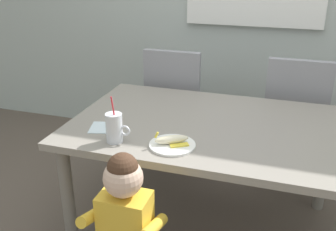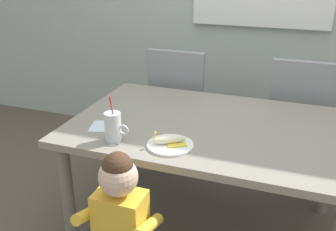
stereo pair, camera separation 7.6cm
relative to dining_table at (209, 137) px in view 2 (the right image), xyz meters
name	(u,v)px [view 2 (the right image)]	position (x,y,z in m)	size (l,w,h in m)	color
ground_plane	(205,227)	(0.00, 0.00, -0.63)	(24.00, 24.00, 0.00)	brown
dining_table	(209,137)	(0.00, 0.00, 0.00)	(1.53, 1.01, 0.72)	gray
dining_chair_left	(180,101)	(-0.41, 0.72, -0.09)	(0.44, 0.44, 0.96)	gray
dining_chair_right	(299,115)	(0.47, 0.73, -0.09)	(0.44, 0.45, 0.96)	gray
toddler_standing	(120,216)	(-0.22, -0.68, -0.11)	(0.33, 0.24, 0.84)	#3F4760
milk_cup	(113,128)	(-0.41, -0.37, 0.15)	(0.13, 0.08, 0.25)	silver
snack_plate	(170,145)	(-0.12, -0.33, 0.09)	(0.23, 0.23, 0.01)	white
peeled_banana	(170,140)	(-0.12, -0.32, 0.11)	(0.17, 0.14, 0.07)	#F4EAC6
paper_napkin	(105,126)	(-0.53, -0.24, 0.08)	(0.15, 0.15, 0.00)	silver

